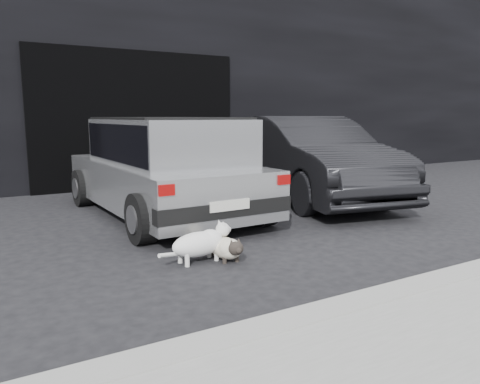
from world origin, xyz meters
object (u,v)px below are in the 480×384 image
cat_white (202,243)px  silver_hatchback (165,163)px  second_car (308,158)px  cat_siamese (226,248)px

cat_white → silver_hatchback: bearing=162.9°
second_car → silver_hatchback: bearing=-167.2°
second_car → cat_white: second_car is taller
cat_white → second_car: bearing=121.3°
cat_siamese → cat_white: (-0.22, 0.08, 0.06)m
second_car → cat_white: (-3.02, -2.15, -0.50)m
silver_hatchback → cat_white: size_ratio=4.61×
cat_siamese → cat_white: size_ratio=0.95×
silver_hatchback → second_car: (2.53, 0.03, -0.06)m
silver_hatchback → cat_white: bearing=-104.1°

